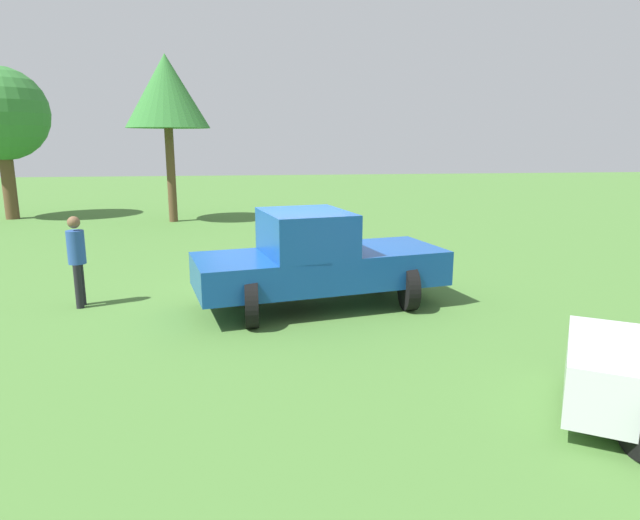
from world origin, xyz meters
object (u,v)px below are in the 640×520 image
object	(u,v)px
person_bystander	(77,256)
tree_back_right	(166,92)
tree_back_left	(1,115)
pickup_truck	(314,258)

from	to	relation	value
person_bystander	tree_back_right	world-z (taller)	tree_back_right
person_bystander	tree_back_left	world-z (taller)	tree_back_left
person_bystander	tree_back_right	bearing A→B (deg)	-95.35
person_bystander	tree_back_left	bearing A→B (deg)	-67.97
tree_back_left	tree_back_right	world-z (taller)	tree_back_right
tree_back_right	person_bystander	bearing A→B (deg)	-1.87
tree_back_left	tree_back_right	xyz separation A→B (m)	(1.63, 6.52, 0.78)
tree_back_left	tree_back_right	distance (m)	6.77
pickup_truck	tree_back_right	bearing A→B (deg)	97.39
pickup_truck	person_bystander	xyz separation A→B (m)	(-0.61, -4.40, 0.03)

